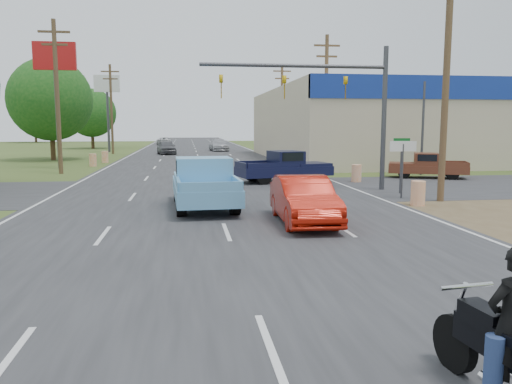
{
  "coord_description": "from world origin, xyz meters",
  "views": [
    {
      "loc": [
        -1.14,
        -6.68,
        3.18
      ],
      "look_at": [
        0.81,
        7.35,
        1.3
      ],
      "focal_mm": 35.0,
      "sensor_mm": 36.0,
      "label": 1
    }
  ],
  "objects": [
    {
      "name": "ground",
      "position": [
        0.0,
        0.0,
        0.0
      ],
      "size": [
        200.0,
        200.0,
        0.0
      ],
      "primitive_type": "plane",
      "color": "#384C1E",
      "rests_on": "ground"
    },
    {
      "name": "main_road",
      "position": [
        0.0,
        40.0,
        0.01
      ],
      "size": [
        15.0,
        180.0,
        0.02
      ],
      "primitive_type": "cube",
      "color": "#2D2D30",
      "rests_on": "ground"
    },
    {
      "name": "cross_road",
      "position": [
        0.0,
        18.0,
        0.01
      ],
      "size": [
        120.0,
        10.0,
        0.02
      ],
      "primitive_type": "cube",
      "color": "#2D2D30",
      "rests_on": "ground"
    },
    {
      "name": "utility_pole_1",
      "position": [
        9.5,
        13.0,
        5.32
      ],
      "size": [
        2.0,
        0.28,
        10.0
      ],
      "color": "#4C3823",
      "rests_on": "ground"
    },
    {
      "name": "utility_pole_2",
      "position": [
        9.5,
        31.0,
        5.32
      ],
      "size": [
        2.0,
        0.28,
        10.0
      ],
      "color": "#4C3823",
      "rests_on": "ground"
    },
    {
      "name": "utility_pole_3",
      "position": [
        9.5,
        49.0,
        5.32
      ],
      "size": [
        2.0,
        0.28,
        10.0
      ],
      "color": "#4C3823",
      "rests_on": "ground"
    },
    {
      "name": "utility_pole_5",
      "position": [
        -9.5,
        28.0,
        5.32
      ],
      "size": [
        2.0,
        0.28,
        10.0
      ],
      "color": "#4C3823",
      "rests_on": "ground"
    },
    {
      "name": "utility_pole_6",
      "position": [
        -9.5,
        52.0,
        5.32
      ],
      "size": [
        2.0,
        0.28,
        10.0
      ],
      "color": "#4C3823",
      "rests_on": "ground"
    },
    {
      "name": "tree_1",
      "position": [
        -13.5,
        42.0,
        5.57
      ],
      "size": [
        7.56,
        7.56,
        9.36
      ],
      "color": "#422D19",
      "rests_on": "ground"
    },
    {
      "name": "tree_2",
      "position": [
        -14.2,
        66.0,
        4.95
      ],
      "size": [
        6.72,
        6.72,
        8.32
      ],
      "color": "#422D19",
      "rests_on": "ground"
    },
    {
      "name": "tree_5",
      "position": [
        30.0,
        95.0,
        5.88
      ],
      "size": [
        7.98,
        7.98,
        9.88
      ],
      "color": "#422D19",
      "rests_on": "ground"
    },
    {
      "name": "tree_6",
      "position": [
        -30.0,
        95.0,
        6.51
      ],
      "size": [
        8.82,
        8.82,
        10.92
      ],
      "color": "#422D19",
      "rests_on": "ground"
    },
    {
      "name": "barrel_0",
      "position": [
        8.0,
        12.0,
        0.5
      ],
      "size": [
        0.56,
        0.56,
        1.0
      ],
      "primitive_type": "cylinder",
      "color": "orange",
      "rests_on": "ground"
    },
    {
      "name": "barrel_1",
      "position": [
        8.4,
        20.5,
        0.5
      ],
      "size": [
        0.56,
        0.56,
        1.0
      ],
      "primitive_type": "cylinder",
      "color": "orange",
      "rests_on": "ground"
    },
    {
      "name": "barrel_2",
      "position": [
        -8.5,
        34.0,
        0.5
      ],
      "size": [
        0.56,
        0.56,
        1.0
      ],
      "primitive_type": "cylinder",
      "color": "orange",
      "rests_on": "ground"
    },
    {
      "name": "barrel_3",
      "position": [
        -8.2,
        38.0,
        0.5
      ],
      "size": [
        0.56,
        0.56,
        1.0
      ],
      "primitive_type": "cylinder",
      "color": "orange",
      "rests_on": "ground"
    },
    {
      "name": "pole_sign_left_near",
      "position": [
        -10.5,
        32.0,
        7.17
      ],
      "size": [
        3.0,
        0.35,
        9.2
      ],
      "color": "#3F3F44",
      "rests_on": "ground"
    },
    {
      "name": "pole_sign_left_far",
      "position": [
        -10.5,
        56.0,
        7.17
      ],
      "size": [
        3.0,
        0.35,
        9.2
      ],
      "color": "#3F3F44",
      "rests_on": "ground"
    },
    {
      "name": "lane_sign",
      "position": [
        8.2,
        14.0,
        1.9
      ],
      "size": [
        1.2,
        0.08,
        2.52
      ],
      "color": "#3F3F44",
      "rests_on": "ground"
    },
    {
      "name": "street_name_sign",
      "position": [
        8.8,
        15.5,
        1.61
      ],
      "size": [
        0.8,
        0.08,
        2.61
      ],
      "color": "#3F3F44",
      "rests_on": "ground"
    },
    {
      "name": "signal_mast",
      "position": [
        5.82,
        17.0,
        4.8
      ],
      "size": [
        9.12,
        0.4,
        7.0
      ],
      "color": "#3F3F44",
      "rests_on": "ground"
    },
    {
      "name": "red_convertible",
      "position": [
        2.62,
        9.07,
        0.77
      ],
      "size": [
        1.74,
        4.69,
        1.53
      ],
      "primitive_type": "imported",
      "rotation": [
        0.0,
        0.0,
        -0.03
      ],
      "color": "#9F1407",
      "rests_on": "ground"
    },
    {
      "name": "rider",
      "position": [
        2.38,
        -1.88,
        0.91
      ],
      "size": [
        0.71,
        0.51,
        1.81
      ],
      "primitive_type": "imported",
      "rotation": [
        0.0,
        0.0,
        3.26
      ],
      "color": "black",
      "rests_on": "ground"
    },
    {
      "name": "blue_pickup",
      "position": [
        -0.51,
        12.83,
        0.99
      ],
      "size": [
        2.55,
        6.01,
        1.96
      ],
      "rotation": [
        0.0,
        0.0,
        0.05
      ],
      "color": "black",
      "rests_on": "ground"
    },
    {
      "name": "navy_pickup",
      "position": [
        4.44,
        21.13,
        0.89
      ],
      "size": [
        5.67,
        3.25,
        1.77
      ],
      "rotation": [
        0.0,
        0.0,
        -1.33
      ],
      "color": "black",
      "rests_on": "ground"
    },
    {
      "name": "brown_pickup",
      "position": [
        13.33,
        22.04,
        0.77
      ],
      "size": [
        4.94,
        3.42,
        1.53
      ],
      "rotation": [
        0.0,
        0.0,
        1.18
      ],
      "color": "black",
      "rests_on": "ground"
    },
    {
      "name": "distant_car_grey",
      "position": [
        -3.42,
        50.09,
        0.77
      ],
      "size": [
        2.52,
        4.73,
        1.53
      ],
      "primitive_type": "imported",
      "rotation": [
        0.0,
        0.0,
        0.16
      ],
      "color": "#55565A",
      "rests_on": "ground"
    },
    {
      "name": "distant_car_silver",
      "position": [
        2.9,
        57.02,
        0.75
      ],
      "size": [
        2.53,
        5.32,
        1.5
      ],
      "primitive_type": "imported",
      "rotation": [
        0.0,
        0.0,
        0.08
      ],
      "color": "#B2B2B7",
      "rests_on": "ground"
    },
    {
      "name": "distant_car_white",
      "position": [
        -4.92,
        79.7,
        0.63
      ],
      "size": [
        2.52,
        4.69,
        1.25
      ],
      "primitive_type": "imported",
      "rotation": [
        0.0,
        0.0,
        3.04
      ],
      "color": "silver",
      "rests_on": "ground"
    }
  ]
}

